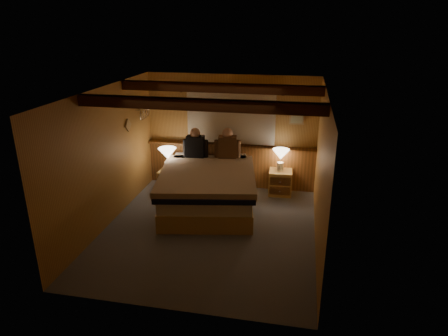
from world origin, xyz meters
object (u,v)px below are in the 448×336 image
(nightstand_left, at_px, (170,181))
(nightstand_right, at_px, (280,182))
(person_left, at_px, (195,145))
(person_right, at_px, (227,146))
(duffel_bag, at_px, (178,190))
(bed, at_px, (208,188))
(lamp_right, at_px, (281,156))
(lamp_left, at_px, (167,155))

(nightstand_left, distance_m, nightstand_right, 2.30)
(nightstand_right, distance_m, person_left, 1.92)
(nightstand_right, relative_size, person_right, 0.79)
(duffel_bag, bearing_deg, bed, -42.03)
(bed, distance_m, lamp_right, 1.66)
(bed, xyz_separation_m, person_left, (-0.43, 0.73, 0.62))
(nightstand_left, xyz_separation_m, nightstand_right, (2.27, 0.36, 0.01))
(nightstand_left, height_order, lamp_right, lamp_right)
(lamp_left, height_order, person_left, person_left)
(bed, height_order, person_left, person_left)
(person_right, bearing_deg, lamp_right, -0.73)
(nightstand_right, relative_size, lamp_left, 1.06)
(nightstand_right, bearing_deg, bed, -148.39)
(bed, distance_m, lamp_left, 1.20)
(nightstand_left, height_order, duffel_bag, nightstand_left)
(lamp_left, height_order, person_right, person_right)
(person_right, bearing_deg, person_left, 179.68)
(person_left, bearing_deg, nightstand_right, 1.87)
(person_left, distance_m, duffel_bag, 0.99)
(nightstand_right, xyz_separation_m, lamp_left, (-2.30, -0.36, 0.57))
(bed, height_order, nightstand_left, bed)
(nightstand_left, height_order, nightstand_right, nightstand_right)
(lamp_right, relative_size, person_left, 0.70)
(nightstand_left, bearing_deg, lamp_left, 176.44)
(nightstand_left, xyz_separation_m, lamp_right, (2.25, 0.39, 0.59))
(lamp_right, bearing_deg, nightstand_left, -170.11)
(bed, height_order, duffel_bag, bed)
(person_right, bearing_deg, bed, -112.92)
(person_left, bearing_deg, nightstand_left, -163.68)
(nightstand_right, bearing_deg, person_left, -176.97)
(lamp_left, bearing_deg, person_right, 12.38)
(nightstand_right, bearing_deg, nightstand_left, -173.56)
(nightstand_right, bearing_deg, person_right, -177.77)
(duffel_bag, bearing_deg, person_left, 34.22)
(lamp_left, xyz_separation_m, person_left, (0.55, 0.18, 0.19))
(nightstand_right, distance_m, duffel_bag, 2.13)
(nightstand_right, height_order, duffel_bag, nightstand_right)
(person_right, distance_m, duffel_bag, 1.37)
(lamp_left, bearing_deg, lamp_right, 9.65)
(lamp_left, height_order, duffel_bag, lamp_left)
(nightstand_left, xyz_separation_m, person_right, (1.17, 0.27, 0.78))
(bed, bearing_deg, lamp_right, 25.50)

